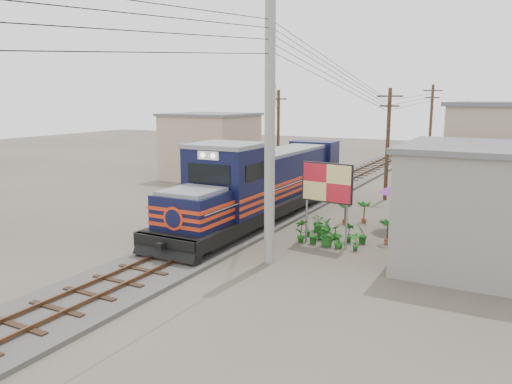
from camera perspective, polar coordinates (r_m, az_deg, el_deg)
The scene contains 16 objects.
ground at distance 22.03m, azimuth -6.11°, elevation -6.26°, with size 120.00×120.00×0.00m, color #473F35.
ballast at distance 30.52m, azimuth 4.48°, elevation -1.27°, with size 3.60×70.00×0.16m, color #595651.
track at distance 30.49m, azimuth 4.48°, elevation -0.93°, with size 1.15×70.00×0.12m.
locomotive at distance 26.53m, azimuth 0.95°, elevation 0.79°, with size 3.14×17.12×4.24m.
utility_pole_main at distance 18.91m, azimuth 1.58°, elevation 6.43°, with size 0.40×0.40×10.00m.
wooden_pole_mid at distance 32.35m, azimuth 14.82°, elevation 5.54°, with size 1.60×0.24×7.00m.
wooden_pole_far at distance 45.99m, azimuth 19.32°, elevation 7.06°, with size 1.60×0.24×7.50m.
wooden_pole_left at distance 39.31m, azimuth 2.56°, elevation 6.75°, with size 1.60×0.24×7.00m.
power_lines at distance 28.56m, azimuth 3.19°, elevation 13.03°, with size 9.65×19.00×3.30m.
shophouse_front at distance 20.78m, azimuth 26.36°, elevation -1.66°, with size 7.35×6.30×4.70m.
shophouse_back at distance 39.62m, azimuth 26.65°, elevation 3.37°, with size 6.30×6.30×4.20m.
shophouse_left at distance 40.11m, azimuth -5.19°, elevation 5.27°, with size 6.30×6.30×5.20m.
billboard at distance 21.74m, azimuth 8.10°, elevation 0.82°, with size 2.37×0.40×3.67m.
market_umbrella at distance 25.07m, azimuth 16.18°, elevation 0.48°, with size 2.84×2.84×2.43m.
vendor at distance 25.69m, azimuth 18.09°, elevation -2.41°, with size 0.59×0.39×1.62m, color black.
plant_nursery at distance 22.95m, azimuth 7.99°, elevation -4.43°, with size 3.26×3.28×1.12m.
Camera 1 is at (11.93, -17.37, 6.43)m, focal length 35.00 mm.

